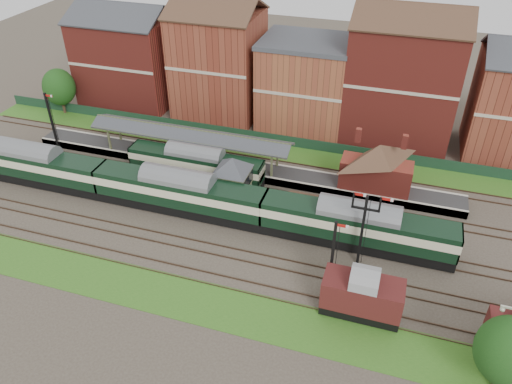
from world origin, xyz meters
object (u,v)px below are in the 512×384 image
(semaphore_bracket, at_px, (363,226))
(dmu_train, at_px, (179,192))
(signal_box, at_px, (233,180))
(platform_railcar, at_px, (196,164))
(goods_van_a, at_px, (362,295))

(semaphore_bracket, distance_m, dmu_train, 20.38)
(signal_box, distance_m, dmu_train, 6.07)
(platform_railcar, bearing_deg, dmu_train, -82.49)
(semaphore_bracket, relative_size, goods_van_a, 1.21)
(semaphore_bracket, height_order, goods_van_a, semaphore_bracket)
(semaphore_bracket, xyz_separation_m, goods_van_a, (1.05, -6.50, -2.32))
(signal_box, xyz_separation_m, platform_railcar, (-5.95, 3.25, -0.93))
(dmu_train, bearing_deg, signal_box, 32.56)
(semaphore_bracket, bearing_deg, signal_box, 159.08)
(platform_railcar, xyz_separation_m, goods_van_a, (22.04, -15.50, 0.05))
(semaphore_bracket, distance_m, platform_railcar, 22.96)
(signal_box, relative_size, semaphore_bracket, 0.73)
(dmu_train, distance_m, goods_van_a, 23.01)
(signal_box, xyz_separation_m, dmu_train, (-5.09, -3.25, -0.58))
(semaphore_bracket, bearing_deg, platform_railcar, 156.79)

